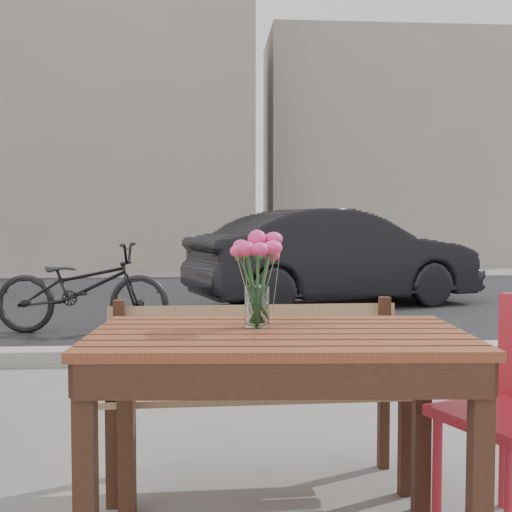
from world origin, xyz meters
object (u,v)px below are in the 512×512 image
Objects in this scene: main_vase at (257,267)px; bicycle at (82,288)px; main_table at (279,369)px; parked_car at (335,258)px.

main_vase reaches higher than bicycle.
main_table is 3.82× the size of main_vase.
parked_car reaches higher than bicycle.
parked_car is (1.44, 6.39, 0.01)m from main_table.
main_vase is at bearing 148.45° from parked_car.
parked_car is (1.50, 6.30, -0.32)m from main_vase.
main_vase is 0.19× the size of bicycle.
main_vase is at bearing -156.52° from bicycle.
parked_car is at bearing 80.58° from main_table.
main_vase reaches higher than main_table.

